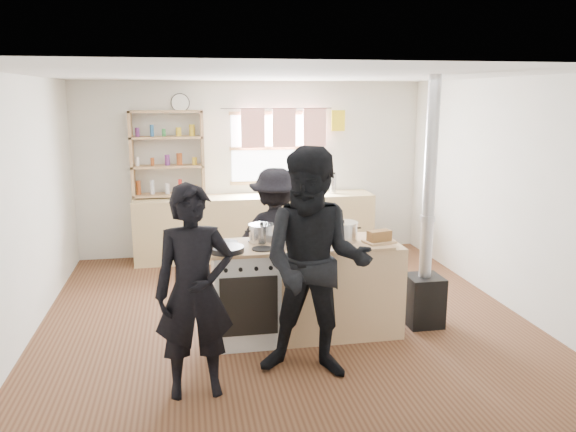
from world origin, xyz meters
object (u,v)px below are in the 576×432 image
(skillet_greens, at_px, (227,249))
(roast_tray, at_px, (296,241))
(person_far, at_px, (276,238))
(stockpot_stove, at_px, (262,233))
(bread_board, at_px, (379,238))
(person_near_right, at_px, (315,265))
(cooking_island, at_px, (306,289))
(flue_heater, at_px, (425,264))
(person_near_left, at_px, (194,292))
(thermos, at_px, (333,184))
(stockpot_counter, at_px, (343,232))

(skillet_greens, bearing_deg, roast_tray, 9.54)
(person_far, bearing_deg, roast_tray, 109.25)
(stockpot_stove, xyz_separation_m, bread_board, (1.10, -0.22, -0.04))
(person_near_right, distance_m, person_far, 1.62)
(stockpot_stove, distance_m, person_near_right, 0.94)
(cooking_island, bearing_deg, skillet_greens, -167.14)
(person_far, bearing_deg, bread_board, 148.39)
(flue_heater, bearing_deg, bread_board, -165.61)
(person_near_left, xyz_separation_m, person_far, (0.91, 1.74, -0.06))
(bread_board, xyz_separation_m, flue_heater, (0.55, 0.14, -0.33))
(person_near_right, bearing_deg, stockpot_stove, 128.82)
(person_near_right, relative_size, person_far, 1.24)
(flue_heater, relative_size, person_near_right, 1.30)
(thermos, height_order, person_far, person_far)
(stockpot_stove, distance_m, flue_heater, 1.69)
(bread_board, bearing_deg, roast_tray, 176.23)
(thermos, distance_m, person_far, 2.28)
(skillet_greens, bearing_deg, bread_board, 2.25)
(roast_tray, distance_m, person_far, 0.91)
(flue_heater, distance_m, person_far, 1.61)
(bread_board, relative_size, person_near_right, 0.17)
(person_near_left, relative_size, person_far, 1.08)
(roast_tray, relative_size, flue_heater, 0.16)
(thermos, distance_m, skillet_greens, 3.44)
(roast_tray, distance_m, flue_heater, 1.39)
(skillet_greens, distance_m, stockpot_stove, 0.46)
(person_far, bearing_deg, person_near_left, 78.78)
(bread_board, height_order, person_far, person_far)
(roast_tray, relative_size, stockpot_stove, 1.58)
(thermos, relative_size, bread_board, 0.90)
(bread_board, bearing_deg, stockpot_counter, 160.72)
(cooking_island, bearing_deg, person_far, 101.39)
(bread_board, relative_size, person_far, 0.21)
(skillet_greens, bearing_deg, person_near_left, -112.06)
(bread_board, distance_m, flue_heater, 0.66)
(skillet_greens, xyz_separation_m, stockpot_stove, (0.36, 0.28, 0.06))
(cooking_island, height_order, skillet_greens, skillet_greens)
(thermos, xyz_separation_m, cooking_island, (-0.99, -2.77, -0.58))
(skillet_greens, relative_size, flue_heater, 0.16)
(skillet_greens, relative_size, person_near_left, 0.24)
(stockpot_counter, distance_m, bread_board, 0.35)
(stockpot_stove, bearing_deg, cooking_island, -13.35)
(thermos, xyz_separation_m, bread_board, (-0.31, -2.89, -0.06))
(cooking_island, bearing_deg, thermos, 70.28)
(roast_tray, distance_m, person_near_right, 0.72)
(stockpot_stove, xyz_separation_m, stockpot_counter, (0.77, -0.10, 0.01))
(person_near_right, bearing_deg, bread_board, 59.60)
(roast_tray, bearing_deg, person_near_left, -138.11)
(stockpot_counter, distance_m, flue_heater, 0.95)
(roast_tray, bearing_deg, skillet_greens, -170.46)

